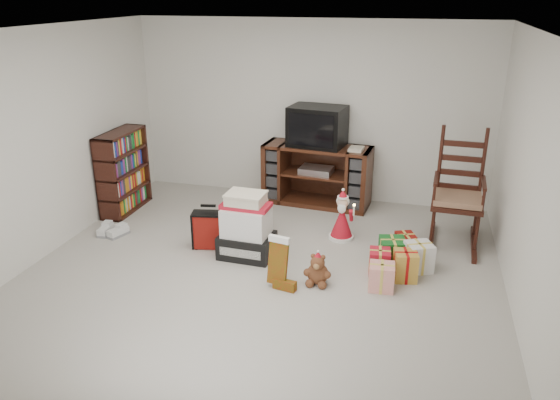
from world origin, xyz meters
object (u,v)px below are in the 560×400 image
at_px(santa_figurine, 342,220).
at_px(sneaker_pair, 112,231).
at_px(crt_television, 317,126).
at_px(tv_stand, 317,175).
at_px(bookshelf, 123,173).
at_px(teddy_bear, 318,271).
at_px(rocking_chair, 456,204).
at_px(gift_cluster, 397,260).
at_px(red_suitcase, 208,230).
at_px(gift_pile, 247,230).
at_px(mrs_claus_figurine, 263,216).

relative_size(santa_figurine, sneaker_pair, 1.77).
bearing_deg(crt_television, santa_figurine, -55.55).
relative_size(tv_stand, crt_television, 1.90).
xyz_separation_m(tv_stand, bookshelf, (-2.49, -0.90, 0.11)).
relative_size(teddy_bear, santa_figurine, 0.52).
bearing_deg(rocking_chair, gift_cluster, -120.77).
xyz_separation_m(bookshelf, rocking_chair, (4.32, 0.07, -0.04)).
height_order(rocking_chair, sneaker_pair, rocking_chair).
distance_m(bookshelf, teddy_bear, 3.26).
xyz_separation_m(santa_figurine, crt_television, (-0.54, 1.09, 0.87)).
relative_size(bookshelf, gift_cluster, 1.09).
xyz_separation_m(red_suitcase, gift_cluster, (2.18, -0.02, -0.10)).
xyz_separation_m(tv_stand, gift_pile, (-0.44, -1.82, -0.10)).
bearing_deg(santa_figurine, teddy_bear, -93.42).
relative_size(gift_pile, gift_cluster, 0.74).
xyz_separation_m(sneaker_pair, crt_television, (2.23, 1.72, 1.06)).
relative_size(mrs_claus_figurine, sneaker_pair, 1.51).
bearing_deg(rocking_chair, teddy_bear, -131.79).
bearing_deg(teddy_bear, red_suitcase, 159.99).
bearing_deg(bookshelf, rocking_chair, 0.88).
bearing_deg(mrs_claus_figurine, teddy_bear, -50.77).
xyz_separation_m(gift_pile, crt_television, (0.43, 1.83, 0.79)).
bearing_deg(rocking_chair, gift_pile, -153.79).
bearing_deg(santa_figurine, tv_stand, 116.00).
relative_size(bookshelf, santa_figurine, 1.74).
height_order(red_suitcase, santa_figurine, santa_figurine).
height_order(tv_stand, santa_figurine, tv_stand).
bearing_deg(rocking_chair, bookshelf, -176.51).
xyz_separation_m(mrs_claus_figurine, gift_cluster, (1.69, -0.64, -0.08)).
height_order(santa_figurine, sneaker_pair, santa_figurine).
bearing_deg(red_suitcase, gift_cluster, -11.59).
relative_size(red_suitcase, sneaker_pair, 1.44).
relative_size(santa_figurine, crt_television, 0.79).
bearing_deg(mrs_claus_figurine, bookshelf, 173.92).
bearing_deg(teddy_bear, tv_stand, 101.56).
bearing_deg(rocking_chair, mrs_claus_figurine, -170.38).
xyz_separation_m(gift_pile, gift_cluster, (1.67, 0.07, -0.20)).
distance_m(mrs_claus_figurine, sneaker_pair, 1.88).
bearing_deg(mrs_claus_figurine, red_suitcase, -128.41).
xyz_separation_m(tv_stand, red_suitcase, (-0.95, -1.73, -0.20)).
xyz_separation_m(tv_stand, santa_figurine, (0.53, -1.08, -0.18)).
bearing_deg(red_suitcase, gift_pile, -21.98).
distance_m(bookshelf, gift_pile, 2.26).
xyz_separation_m(tv_stand, crt_television, (-0.01, 0.01, 0.69)).
distance_m(gift_cluster, crt_television, 2.37).
height_order(tv_stand, sneaker_pair, tv_stand).
bearing_deg(tv_stand, teddy_bear, -73.47).
relative_size(santa_figurine, gift_cluster, 0.62).
relative_size(rocking_chair, teddy_bear, 4.34).
relative_size(gift_pile, santa_figurine, 1.18).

